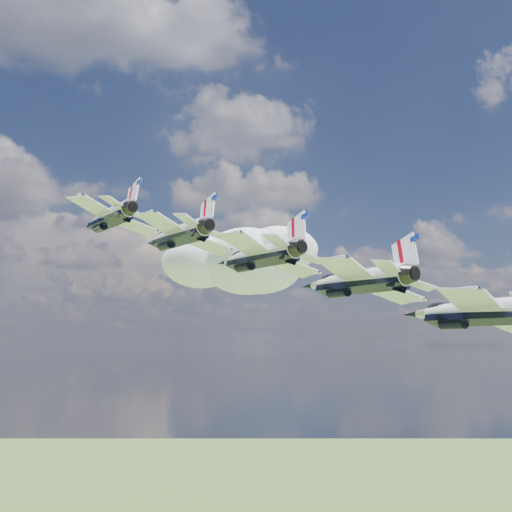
{
  "coord_description": "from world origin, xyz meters",
  "views": [
    {
      "loc": [
        -24.19,
        -78.89,
        143.29
      ],
      "look_at": [
        -13.6,
        -15.04,
        152.39
      ],
      "focal_mm": 45.0,
      "sensor_mm": 36.0,
      "label": 1
    }
  ],
  "objects": [
    {
      "name": "cloud_far",
      "position": [
        15.81,
        224.98,
        185.2
      ],
      "size": [
        62.56,
        49.16,
        24.58
      ],
      "primitive_type": "ellipsoid",
      "color": "white"
    },
    {
      "name": "jet_0",
      "position": [
        -29.45,
        -1.06,
        158.63
      ],
      "size": [
        16.89,
        18.91,
        7.76
      ],
      "primitive_type": null,
      "rotation": [
        0.0,
        0.33,
        0.43
      ],
      "color": "white"
    },
    {
      "name": "jet_1",
      "position": [
        -21.53,
        -8.05,
        155.51
      ],
      "size": [
        16.89,
        18.91,
        7.76
      ],
      "primitive_type": null,
      "rotation": [
        0.0,
        0.33,
        0.43
      ],
      "color": "white"
    },
    {
      "name": "jet_2",
      "position": [
        -13.6,
        -15.04,
        152.39
      ],
      "size": [
        16.89,
        18.91,
        7.76
      ],
      "primitive_type": null,
      "rotation": [
        0.0,
        0.33,
        0.43
      ],
      "color": "white"
    },
    {
      "name": "jet_3",
      "position": [
        -5.67,
        -22.03,
        149.26
      ],
      "size": [
        16.89,
        18.91,
        7.76
      ],
      "primitive_type": null,
      "rotation": [
        0.0,
        0.33,
        0.43
      ],
      "color": "silver"
    },
    {
      "name": "jet_4",
      "position": [
        2.26,
        -29.02,
        146.14
      ],
      "size": [
        16.89,
        18.91,
        7.76
      ],
      "primitive_type": null,
      "rotation": [
        0.0,
        0.33,
        0.43
      ],
      "color": "white"
    }
  ]
}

